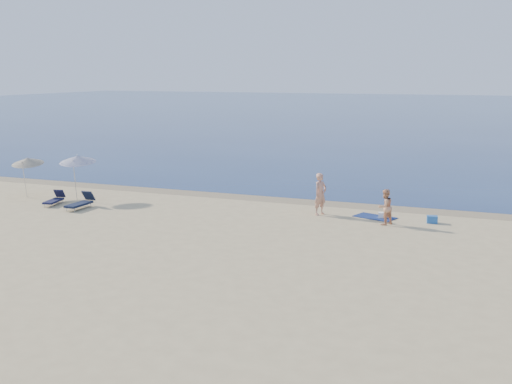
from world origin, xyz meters
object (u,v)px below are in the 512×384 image
Objects in this scene: person_left at (320,194)px; person_right at (385,207)px; blue_cooler at (432,219)px; umbrella_near at (77,159)px.

person_right is at bearing -78.41° from person_left.
person_left is 3.24m from person_right.
person_right reaches higher than blue_cooler.
blue_cooler is at bearing 153.97° from person_right.
person_left is 12.72m from umbrella_near.
umbrella_near is at bearing 172.80° from blue_cooler.
person_left reaches higher than blue_cooler.
person_right is 15.80m from umbrella_near.
umbrella_near is (-15.75, -0.09, 1.31)m from person_right.
blue_cooler is 0.19× the size of umbrella_near.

